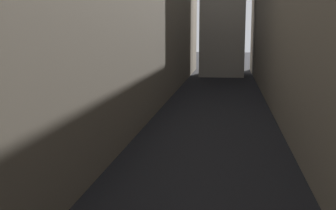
{
  "coord_description": "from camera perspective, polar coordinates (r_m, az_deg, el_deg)",
  "views": [
    {
      "loc": [
        1.35,
        13.09,
        7.75
      ],
      "look_at": [
        0.0,
        22.7,
        6.11
      ],
      "focal_mm": 46.75,
      "sensor_mm": 36.0,
      "label": 1
    }
  ],
  "objects": [
    {
      "name": "ground_plane",
      "position": [
        35.79,
        5.66,
        -2.97
      ],
      "size": [
        264.0,
        264.0,
        0.0
      ],
      "primitive_type": "plane",
      "color": "black"
    }
  ]
}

